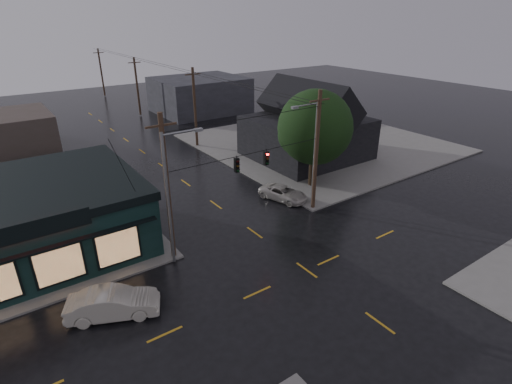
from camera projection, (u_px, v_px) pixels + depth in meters
ground_plane at (307, 270)px, 26.35m from camera, size 160.00×160.00×0.00m
sidewalk_ne at (319, 143)px, 51.70m from camera, size 28.00×28.00×0.15m
pizza_shop at (15, 222)px, 27.07m from camera, size 16.30×12.34×4.90m
ne_building at (308, 119)px, 45.03m from camera, size 12.60×11.60×8.75m
corner_tree at (315, 128)px, 36.73m from camera, size 6.98×6.98×9.20m
utility_pole_nw at (174, 257)px, 27.79m from camera, size 2.00×0.32×10.15m
utility_pole_ne at (313, 208)px, 34.60m from camera, size 2.00×0.32×10.15m
utility_pole_far_a at (197, 146)px, 50.62m from camera, size 2.00×0.32×9.65m
utility_pole_far_b at (141, 116)px, 65.51m from camera, size 2.00×0.32×9.15m
utility_pole_far_c at (105, 96)px, 80.41m from camera, size 2.00×0.32×9.15m
span_signal_assembly at (252, 161)px, 28.89m from camera, size 13.00×0.48×1.23m
streetlight_nw at (174, 263)px, 27.11m from camera, size 5.40×0.30×9.15m
streetlight_ne at (311, 204)px, 35.39m from camera, size 5.40×0.30×9.15m
bg_building_east at (200, 95)px, 67.10m from camera, size 14.00×12.00×5.60m
sedan_cream at (113, 303)px, 22.11m from camera, size 5.27×3.62×1.64m
suv_silver at (283, 193)px, 36.01m from camera, size 3.33×4.93×1.26m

